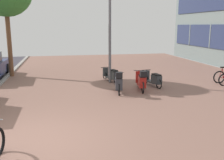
% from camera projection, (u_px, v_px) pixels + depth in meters
% --- Properties ---
extents(ground, '(21.00, 40.00, 0.13)m').
position_uv_depth(ground, '(90.00, 137.00, 7.10)').
color(ground, '#332E39').
extents(bicycle_rack_05, '(1.28, 0.48, 0.94)m').
position_uv_depth(bicycle_rack_05, '(224.00, 77.00, 13.70)').
color(bicycle_rack_05, black).
rests_on(bicycle_rack_05, ground).
extents(scooter_near, '(0.78, 1.65, 0.72)m').
position_uv_depth(scooter_near, '(112.00, 75.00, 13.96)').
color(scooter_near, black).
rests_on(scooter_near, ground).
extents(scooter_mid, '(0.65, 1.77, 1.06)m').
position_uv_depth(scooter_mid, '(119.00, 83.00, 11.58)').
color(scooter_mid, black).
rests_on(scooter_mid, ground).
extents(scooter_far, '(0.61, 1.83, 1.04)m').
position_uv_depth(scooter_far, '(141.00, 81.00, 11.95)').
color(scooter_far, black).
rests_on(scooter_far, ground).
extents(scooter_extra, '(0.65, 1.78, 0.76)m').
position_uv_depth(scooter_extra, '(154.00, 79.00, 12.85)').
color(scooter_extra, black).
rests_on(scooter_extra, ground).
extents(lamp_post, '(0.20, 0.52, 5.85)m').
position_uv_depth(lamp_post, '(110.00, 21.00, 13.19)').
color(lamp_post, slate).
rests_on(lamp_post, ground).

